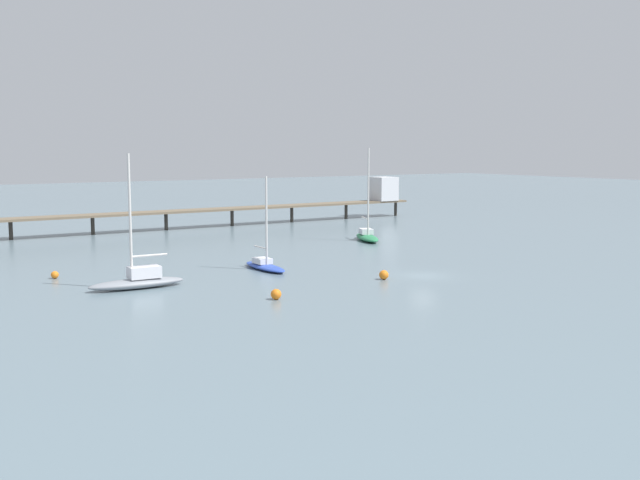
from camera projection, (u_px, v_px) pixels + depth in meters
ground_plane at (423, 276)px, 67.79m from camera, size 400.00×400.00×0.00m
pier at (276, 202)px, 114.53m from camera, size 73.96×4.00×6.63m
sailboat_gray at (138, 279)px, 61.64m from camera, size 8.06×2.28×11.05m
sailboat_green at (367, 235)px, 93.21m from camera, size 4.82×7.73×11.49m
sailboat_blue at (265, 264)px, 71.24m from camera, size 2.10×7.09×8.87m
mooring_buoy_mid at (55, 275)px, 66.24m from camera, size 0.67×0.67×0.67m
mooring_buoy_far at (384, 275)px, 65.76m from camera, size 0.84×0.84×0.84m
mooring_buoy_inner at (276, 294)px, 57.10m from camera, size 0.82×0.82×0.82m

